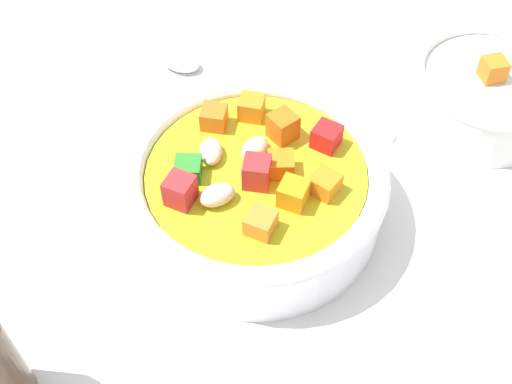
# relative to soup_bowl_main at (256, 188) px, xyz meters

# --- Properties ---
(ground_plane) EXTENTS (1.40, 1.40, 0.02)m
(ground_plane) POSITION_rel_soup_bowl_main_xyz_m (0.00, 0.00, -0.04)
(ground_plane) COLOR silver
(soup_bowl_main) EXTENTS (0.16, 0.16, 0.06)m
(soup_bowl_main) POSITION_rel_soup_bowl_main_xyz_m (0.00, 0.00, 0.00)
(soup_bowl_main) COLOR white
(soup_bowl_main) RESTS_ON ground_plane
(spoon) EXTENTS (0.11, 0.17, 0.01)m
(spoon) POSITION_rel_soup_bowl_main_xyz_m (-0.11, 0.01, -0.02)
(spoon) COLOR silver
(spoon) RESTS_ON ground_plane
(side_bowl_small) EXTENTS (0.11, 0.11, 0.05)m
(side_bowl_small) POSITION_rel_soup_bowl_main_xyz_m (-0.08, 0.17, -0.00)
(side_bowl_small) COLOR white
(side_bowl_small) RESTS_ON ground_plane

